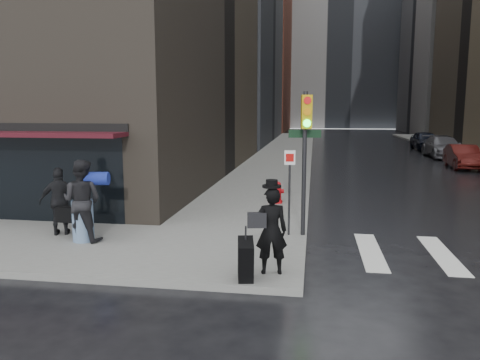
{
  "coord_description": "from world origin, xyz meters",
  "views": [
    {
      "loc": [
        2.13,
        -9.99,
        3.32
      ],
      "look_at": [
        0.06,
        3.11,
        1.3
      ],
      "focal_mm": 35.0,
      "sensor_mm": 36.0,
      "label": 1
    }
  ],
  "objects_px": {
    "man_overcoat": "(266,235)",
    "traffic_light": "(304,144)",
    "fire_hydrant": "(278,193)",
    "man_greycoat": "(60,201)",
    "man_jeans": "(82,200)",
    "parked_car_2": "(463,157)",
    "parked_car_4": "(425,141)",
    "parked_car_3": "(443,147)"
  },
  "relations": [
    {
      "from": "parked_car_2",
      "to": "man_overcoat",
      "type": "bearing_deg",
      "value": -112.44
    },
    {
      "from": "man_greycoat",
      "to": "fire_hydrant",
      "type": "bearing_deg",
      "value": -155.65
    },
    {
      "from": "traffic_light",
      "to": "parked_car_3",
      "type": "xyz_separation_m",
      "value": [
        9.04,
        22.39,
        -1.74
      ]
    },
    {
      "from": "man_greycoat",
      "to": "man_jeans",
      "type": "bearing_deg",
      "value": 131.99
    },
    {
      "from": "man_greycoat",
      "to": "traffic_light",
      "type": "distance_m",
      "value": 6.29
    },
    {
      "from": "man_overcoat",
      "to": "parked_car_3",
      "type": "height_order",
      "value": "man_overcoat"
    },
    {
      "from": "fire_hydrant",
      "to": "parked_car_4",
      "type": "xyz_separation_m",
      "value": [
        10.16,
        24.48,
        0.28
      ]
    },
    {
      "from": "parked_car_3",
      "to": "parked_car_4",
      "type": "bearing_deg",
      "value": 88.14
    },
    {
      "from": "man_overcoat",
      "to": "fire_hydrant",
      "type": "distance_m",
      "value": 7.01
    },
    {
      "from": "man_overcoat",
      "to": "traffic_light",
      "type": "height_order",
      "value": "traffic_light"
    },
    {
      "from": "traffic_light",
      "to": "parked_car_4",
      "type": "height_order",
      "value": "traffic_light"
    },
    {
      "from": "man_greycoat",
      "to": "parked_car_3",
      "type": "xyz_separation_m",
      "value": [
        15.09,
        23.23,
        -0.28
      ]
    },
    {
      "from": "man_jeans",
      "to": "traffic_light",
      "type": "relative_size",
      "value": 0.55
    },
    {
      "from": "parked_car_2",
      "to": "parked_car_3",
      "type": "bearing_deg",
      "value": 88.76
    },
    {
      "from": "man_overcoat",
      "to": "fire_hydrant",
      "type": "relative_size",
      "value": 2.54
    },
    {
      "from": "man_overcoat",
      "to": "man_greycoat",
      "type": "distance_m",
      "value": 5.83
    },
    {
      "from": "traffic_light",
      "to": "parked_car_2",
      "type": "xyz_separation_m",
      "value": [
        8.57,
        16.26,
        -1.81
      ]
    },
    {
      "from": "parked_car_3",
      "to": "parked_car_4",
      "type": "relative_size",
      "value": 1.13
    },
    {
      "from": "man_overcoat",
      "to": "man_greycoat",
      "type": "bearing_deg",
      "value": -31.73
    },
    {
      "from": "man_jeans",
      "to": "parked_car_4",
      "type": "relative_size",
      "value": 0.44
    },
    {
      "from": "man_greycoat",
      "to": "parked_car_4",
      "type": "relative_size",
      "value": 0.38
    },
    {
      "from": "man_greycoat",
      "to": "fire_hydrant",
      "type": "relative_size",
      "value": 2.33
    },
    {
      "from": "man_greycoat",
      "to": "traffic_light",
      "type": "xyz_separation_m",
      "value": [
        6.06,
        0.84,
        1.46
      ]
    },
    {
      "from": "man_jeans",
      "to": "parked_car_2",
      "type": "relative_size",
      "value": 0.49
    },
    {
      "from": "man_overcoat",
      "to": "man_jeans",
      "type": "distance_m",
      "value": 4.9
    },
    {
      "from": "man_greycoat",
      "to": "parked_car_4",
      "type": "distance_m",
      "value": 33.1
    },
    {
      "from": "man_greycoat",
      "to": "parked_car_2",
      "type": "bearing_deg",
      "value": -149.81
    },
    {
      "from": "man_jeans",
      "to": "parked_car_4",
      "type": "height_order",
      "value": "man_jeans"
    },
    {
      "from": "man_overcoat",
      "to": "man_jeans",
      "type": "bearing_deg",
      "value": -30.27
    },
    {
      "from": "man_overcoat",
      "to": "man_greycoat",
      "type": "height_order",
      "value": "man_overcoat"
    },
    {
      "from": "parked_car_4",
      "to": "man_jeans",
      "type": "bearing_deg",
      "value": -116.6
    },
    {
      "from": "man_jeans",
      "to": "man_greycoat",
      "type": "relative_size",
      "value": 1.15
    },
    {
      "from": "traffic_light",
      "to": "parked_car_4",
      "type": "relative_size",
      "value": 0.8
    },
    {
      "from": "man_jeans",
      "to": "parked_car_2",
      "type": "bearing_deg",
      "value": -126.35
    },
    {
      "from": "parked_car_2",
      "to": "parked_car_4",
      "type": "relative_size",
      "value": 0.9
    },
    {
      "from": "man_jeans",
      "to": "parked_car_3",
      "type": "relative_size",
      "value": 0.39
    },
    {
      "from": "man_overcoat",
      "to": "traffic_light",
      "type": "xyz_separation_m",
      "value": [
        0.62,
        2.95,
        1.53
      ]
    },
    {
      "from": "man_greycoat",
      "to": "parked_car_2",
      "type": "height_order",
      "value": "man_greycoat"
    },
    {
      "from": "man_overcoat",
      "to": "man_jeans",
      "type": "height_order",
      "value": "man_jeans"
    },
    {
      "from": "man_overcoat",
      "to": "parked_car_4",
      "type": "height_order",
      "value": "man_overcoat"
    },
    {
      "from": "parked_car_2",
      "to": "parked_car_3",
      "type": "height_order",
      "value": "parked_car_3"
    },
    {
      "from": "man_greycoat",
      "to": "parked_car_4",
      "type": "height_order",
      "value": "man_greycoat"
    }
  ]
}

